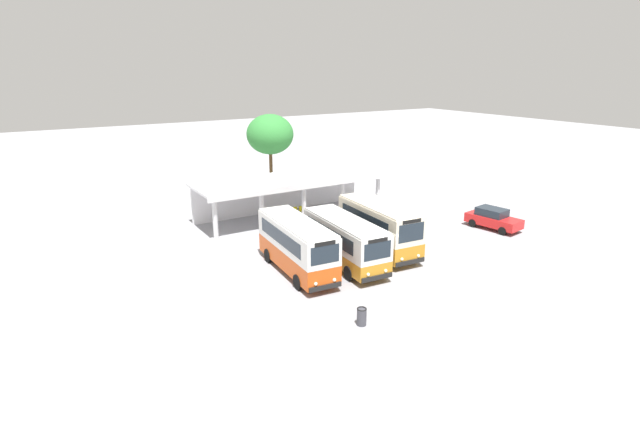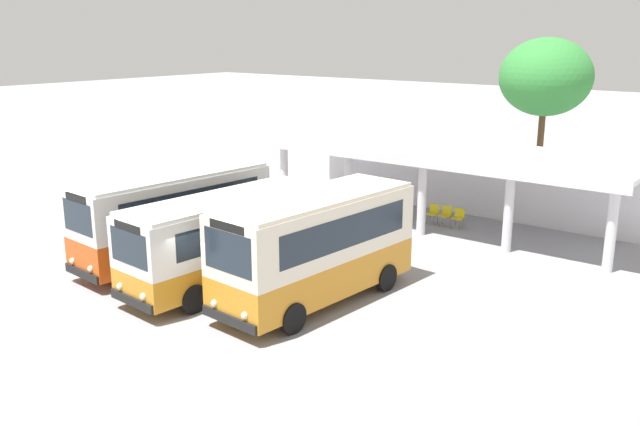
{
  "view_description": "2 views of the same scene",
  "coord_description": "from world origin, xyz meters",
  "px_view_note": "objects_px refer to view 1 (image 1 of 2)",
  "views": [
    {
      "loc": [
        -17.66,
        -22.55,
        12.2
      ],
      "look_at": [
        0.63,
        7.19,
        1.9
      ],
      "focal_mm": 28.1,
      "sensor_mm": 36.0,
      "label": 1
    },
    {
      "loc": [
        14.65,
        -12.95,
        8.12
      ],
      "look_at": [
        1.26,
        4.34,
        2.28
      ],
      "focal_mm": 38.1,
      "sensor_mm": 36.0,
      "label": 2
    }
  ],
  "objects_px": {
    "waiting_chair_end_by_column": "(289,212)",
    "litter_bin_apron": "(362,316)",
    "city_bus_middle_cream": "(379,226)",
    "waiting_chair_middle_seat": "(302,210)",
    "waiting_chair_second_from_end": "(295,211)",
    "parked_car_flank": "(493,218)",
    "city_bus_second_in_row": "(345,240)",
    "city_bus_nearest_orange": "(297,244)"
  },
  "relations": [
    {
      "from": "waiting_chair_middle_seat",
      "to": "waiting_chair_end_by_column",
      "type": "bearing_deg",
      "value": 179.86
    },
    {
      "from": "city_bus_middle_cream",
      "to": "waiting_chair_end_by_column",
      "type": "bearing_deg",
      "value": 98.01
    },
    {
      "from": "city_bus_nearest_orange",
      "to": "city_bus_second_in_row",
      "type": "xyz_separation_m",
      "value": [
        3.19,
        -0.51,
        -0.14
      ]
    },
    {
      "from": "parked_car_flank",
      "to": "litter_bin_apron",
      "type": "distance_m",
      "value": 18.92
    },
    {
      "from": "city_bus_nearest_orange",
      "to": "litter_bin_apron",
      "type": "height_order",
      "value": "city_bus_nearest_orange"
    },
    {
      "from": "city_bus_nearest_orange",
      "to": "parked_car_flank",
      "type": "bearing_deg",
      "value": -1.66
    },
    {
      "from": "city_bus_second_in_row",
      "to": "city_bus_middle_cream",
      "type": "distance_m",
      "value": 3.25
    },
    {
      "from": "city_bus_second_in_row",
      "to": "waiting_chair_middle_seat",
      "type": "xyz_separation_m",
      "value": [
        2.98,
        10.76,
        -1.15
      ]
    },
    {
      "from": "city_bus_middle_cream",
      "to": "waiting_chair_second_from_end",
      "type": "bearing_deg",
      "value": 94.6
    },
    {
      "from": "waiting_chair_second_from_end",
      "to": "litter_bin_apron",
      "type": "bearing_deg",
      "value": -108.93
    },
    {
      "from": "parked_car_flank",
      "to": "city_bus_middle_cream",
      "type": "bearing_deg",
      "value": 176.8
    },
    {
      "from": "city_bus_nearest_orange",
      "to": "parked_car_flank",
      "type": "relative_size",
      "value": 1.76
    },
    {
      "from": "city_bus_nearest_orange",
      "to": "waiting_chair_second_from_end",
      "type": "bearing_deg",
      "value": 61.59
    },
    {
      "from": "city_bus_middle_cream",
      "to": "waiting_chair_end_by_column",
      "type": "distance_m",
      "value": 10.33
    },
    {
      "from": "city_bus_second_in_row",
      "to": "litter_bin_apron",
      "type": "xyz_separation_m",
      "value": [
        -3.69,
        -6.88,
        -1.22
      ]
    },
    {
      "from": "waiting_chair_end_by_column",
      "to": "litter_bin_apron",
      "type": "bearing_deg",
      "value": -107.16
    },
    {
      "from": "waiting_chair_end_by_column",
      "to": "waiting_chair_middle_seat",
      "type": "height_order",
      "value": "same"
    },
    {
      "from": "city_bus_nearest_orange",
      "to": "waiting_chair_middle_seat",
      "type": "bearing_deg",
      "value": 58.97
    },
    {
      "from": "parked_car_flank",
      "to": "waiting_chair_second_from_end",
      "type": "distance_m",
      "value": 15.8
    },
    {
      "from": "city_bus_second_in_row",
      "to": "city_bus_middle_cream",
      "type": "xyz_separation_m",
      "value": [
        3.19,
        0.62,
        0.2
      ]
    },
    {
      "from": "city_bus_second_in_row",
      "to": "waiting_chair_end_by_column",
      "type": "relative_size",
      "value": 8.82
    },
    {
      "from": "city_bus_second_in_row",
      "to": "waiting_chair_middle_seat",
      "type": "relative_size",
      "value": 8.82
    },
    {
      "from": "waiting_chair_end_by_column",
      "to": "waiting_chair_middle_seat",
      "type": "bearing_deg",
      "value": -0.14
    },
    {
      "from": "waiting_chair_end_by_column",
      "to": "city_bus_middle_cream",
      "type": "bearing_deg",
      "value": -81.99
    },
    {
      "from": "city_bus_middle_cream",
      "to": "waiting_chair_end_by_column",
      "type": "relative_size",
      "value": 8.4
    },
    {
      "from": "waiting_chair_end_by_column",
      "to": "waiting_chair_second_from_end",
      "type": "bearing_deg",
      "value": 1.94
    },
    {
      "from": "waiting_chair_middle_seat",
      "to": "waiting_chair_second_from_end",
      "type": "bearing_deg",
      "value": 177.77
    },
    {
      "from": "city_bus_middle_cream",
      "to": "waiting_chair_middle_seat",
      "type": "height_order",
      "value": "city_bus_middle_cream"
    },
    {
      "from": "city_bus_nearest_orange",
      "to": "waiting_chair_end_by_column",
      "type": "xyz_separation_m",
      "value": [
        4.94,
        10.25,
        -1.29
      ]
    },
    {
      "from": "city_bus_middle_cream",
      "to": "waiting_chair_middle_seat",
      "type": "relative_size",
      "value": 8.4
    },
    {
      "from": "city_bus_middle_cream",
      "to": "parked_car_flank",
      "type": "xyz_separation_m",
      "value": [
        10.75,
        -0.6,
        -1.04
      ]
    },
    {
      "from": "parked_car_flank",
      "to": "waiting_chair_end_by_column",
      "type": "xyz_separation_m",
      "value": [
        -12.17,
        10.74,
        -0.3
      ]
    },
    {
      "from": "city_bus_middle_cream",
      "to": "city_bus_second_in_row",
      "type": "bearing_deg",
      "value": -169.04
    },
    {
      "from": "city_bus_nearest_orange",
      "to": "waiting_chair_middle_seat",
      "type": "relative_size",
      "value": 8.91
    },
    {
      "from": "waiting_chair_end_by_column",
      "to": "litter_bin_apron",
      "type": "relative_size",
      "value": 0.96
    },
    {
      "from": "city_bus_nearest_orange",
      "to": "waiting_chair_end_by_column",
      "type": "height_order",
      "value": "city_bus_nearest_orange"
    },
    {
      "from": "city_bus_nearest_orange",
      "to": "waiting_chair_second_from_end",
      "type": "height_order",
      "value": "city_bus_nearest_orange"
    },
    {
      "from": "city_bus_second_in_row",
      "to": "waiting_chair_end_by_column",
      "type": "bearing_deg",
      "value": 80.71
    },
    {
      "from": "waiting_chair_end_by_column",
      "to": "litter_bin_apron",
      "type": "height_order",
      "value": "litter_bin_apron"
    },
    {
      "from": "waiting_chair_end_by_column",
      "to": "waiting_chair_second_from_end",
      "type": "distance_m",
      "value": 0.61
    },
    {
      "from": "city_bus_middle_cream",
      "to": "waiting_chair_second_from_end",
      "type": "xyz_separation_m",
      "value": [
        -0.82,
        10.16,
        -1.35
      ]
    },
    {
      "from": "city_bus_second_in_row",
      "to": "waiting_chair_middle_seat",
      "type": "height_order",
      "value": "city_bus_second_in_row"
    }
  ]
}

